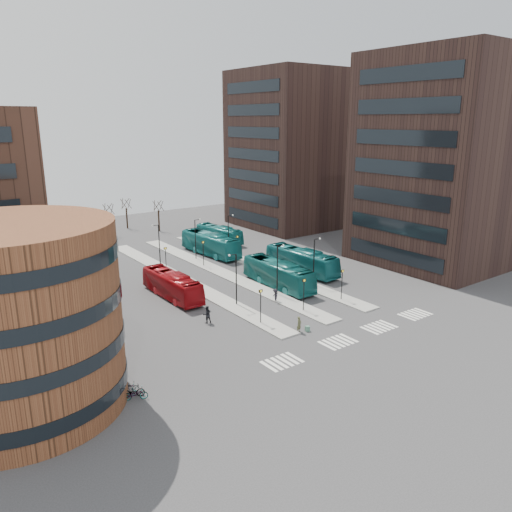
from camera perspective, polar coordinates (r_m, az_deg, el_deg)
ground at (r=47.98m, az=13.66°, el=-10.84°), size 160.00×160.00×0.00m
island_left at (r=67.61m, az=-8.38°, el=-2.70°), size 2.50×45.00×0.15m
island_mid at (r=70.46m, az=-4.07°, el=-1.82°), size 2.50×45.00×0.15m
island_right at (r=73.68m, az=-0.13°, el=-1.01°), size 2.50×45.00×0.15m
suitcase at (r=51.50m, az=5.89°, el=-8.26°), size 0.52×0.46×0.55m
red_bus at (r=61.03m, az=-9.57°, el=-3.29°), size 2.77×11.16×3.10m
teal_bus_a at (r=64.01m, az=2.55°, el=-2.07°), size 3.10×12.12×3.36m
teal_bus_b at (r=79.42m, az=-5.23°, el=1.39°), size 3.76×12.80×3.52m
teal_bus_c at (r=70.11m, az=5.23°, el=-0.54°), size 3.51×12.39×3.42m
teal_bus_d at (r=87.52m, az=-4.23°, el=2.51°), size 3.52×10.67×2.92m
traveller at (r=50.96m, az=4.95°, el=-7.80°), size 0.71×0.56×1.69m
commuter_a at (r=53.21m, az=-5.63°, el=-6.67°), size 1.03×0.87×1.89m
commuter_b at (r=60.64m, az=4.19°, el=-3.84°), size 0.48×1.11×1.88m
commuter_c at (r=58.86m, az=2.20°, el=-4.53°), size 0.89×1.19×1.64m
bicycle_near at (r=40.72m, az=-13.61°, el=-15.07°), size 1.98×1.38×0.99m
bicycle_mid at (r=41.05m, az=-13.85°, el=-14.77°), size 1.82×1.11×1.06m
bicycle_far at (r=41.87m, az=-14.36°, el=-14.33°), size 1.70×1.18×0.85m
crosswalk_stripes at (r=51.53m, az=11.53°, el=-8.81°), size 22.35×2.40×0.01m
round_building at (r=40.00m, az=-25.90°, el=-6.50°), size 15.16×15.16×14.00m
tower_near at (r=78.76m, az=20.74°, el=10.13°), size 20.12×20.00×30.00m
tower_far at (r=101.44m, az=4.24°, el=12.01°), size 20.12×20.00×30.00m
sign_poles at (r=63.98m, az=-1.06°, el=-1.39°), size 12.45×22.12×3.65m
lamp_posts at (r=68.21m, az=-2.78°, el=0.68°), size 14.04×20.24×6.12m
bare_trees at (r=98.52m, az=-14.01°, el=4.30°), size 10.97×8.14×5.90m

